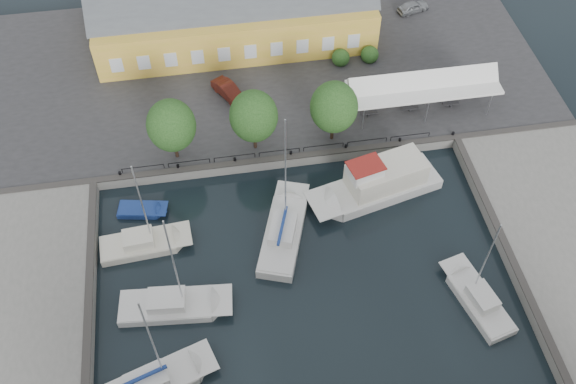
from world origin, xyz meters
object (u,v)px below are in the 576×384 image
object	(u,v)px
warehouse	(228,9)
center_sailboat	(284,233)
west_boat_d	(154,384)
trawler	(379,184)
car_red	(229,91)
west_boat_b	(144,245)
west_boat_c	(173,306)
car_silver	(413,7)
launch_nw	(142,211)
tent_canopy	(424,87)
east_boat_c	(477,300)

from	to	relation	value
warehouse	center_sailboat	distance (m)	26.03
west_boat_d	trawler	bearing A→B (deg)	36.28
warehouse	west_boat_d	size ratio (longest dim) A/B	2.48
car_red	west_boat_b	bearing A→B (deg)	-149.07
trawler	west_boat_c	bearing A→B (deg)	-154.69
car_silver	launch_nw	xyz separation A→B (m)	(-30.05, -22.47, -1.52)
tent_canopy	center_sailboat	xyz separation A→B (m)	(-14.90, -11.80, -3.32)
car_red	launch_nw	size ratio (longest dim) A/B	0.94
warehouse	trawler	world-z (taller)	warehouse
car_red	west_boat_d	xyz separation A→B (m)	(-8.16, -27.59, -1.40)
warehouse	east_boat_c	distance (m)	37.63
center_sailboat	tent_canopy	bearing A→B (deg)	38.39
west_boat_b	west_boat_d	distance (m)	11.93
car_silver	launch_nw	world-z (taller)	car_silver
west_boat_c	launch_nw	world-z (taller)	west_boat_c
launch_nw	car_red	bearing A→B (deg)	54.12
west_boat_b	west_boat_d	bearing A→B (deg)	-87.86
car_silver	west_boat_d	size ratio (longest dim) A/B	0.31
west_boat_b	launch_nw	distance (m)	3.64
east_boat_c	launch_nw	world-z (taller)	east_boat_c
west_boat_c	launch_nw	xyz separation A→B (m)	(-2.16, 9.65, -0.17)
west_boat_d	center_sailboat	bearing A→B (deg)	45.71
car_silver	trawler	distance (m)	25.53
east_boat_c	west_boat_d	distance (m)	24.62
east_boat_c	center_sailboat	bearing A→B (deg)	147.96
car_silver	west_boat_b	world-z (taller)	west_boat_b
trawler	launch_nw	size ratio (longest dim) A/B	2.79
car_red	west_boat_c	distance (m)	22.70
west_boat_d	launch_nw	distance (m)	15.56
tent_canopy	car_red	size ratio (longest dim) A/B	3.41
trawler	east_boat_c	bearing A→B (deg)	-67.88
car_red	west_boat_c	size ratio (longest dim) A/B	0.35
tent_canopy	east_boat_c	size ratio (longest dim) A/B	1.45
car_red	launch_nw	xyz separation A→B (m)	(-8.71, -12.04, -1.59)
west_boat_c	west_boat_d	bearing A→B (deg)	-105.24
warehouse	west_boat_c	distance (m)	32.13
tent_canopy	launch_nw	size ratio (longest dim) A/B	3.19
center_sailboat	trawler	distance (m)	9.40
launch_nw	east_boat_c	bearing A→B (deg)	-27.18
tent_canopy	west_boat_c	world-z (taller)	west_boat_c
west_boat_b	west_boat_c	xyz separation A→B (m)	(2.05, -6.02, 0.00)
car_silver	east_boat_c	distance (m)	35.70
warehouse	center_sailboat	size ratio (longest dim) A/B	2.20
car_red	west_boat_d	size ratio (longest dim) A/B	0.36
center_sailboat	warehouse	bearing A→B (deg)	93.80
west_boat_b	west_boat_d	world-z (taller)	west_boat_d
warehouse	east_boat_c	size ratio (longest dim) A/B	2.97
car_silver	center_sailboat	size ratio (longest dim) A/B	0.28
trawler	east_boat_c	size ratio (longest dim) A/B	1.27
car_silver	car_red	size ratio (longest dim) A/B	0.88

